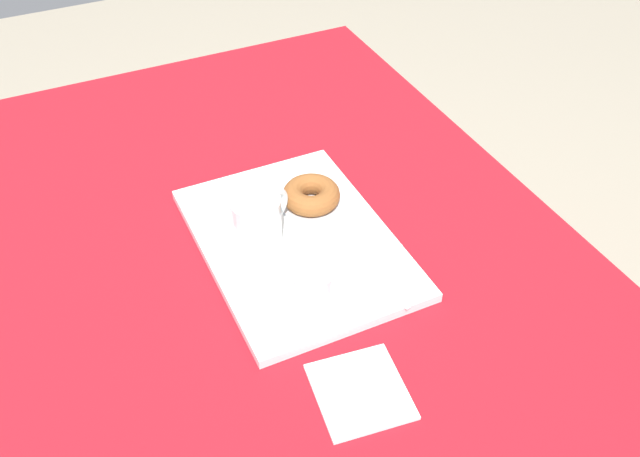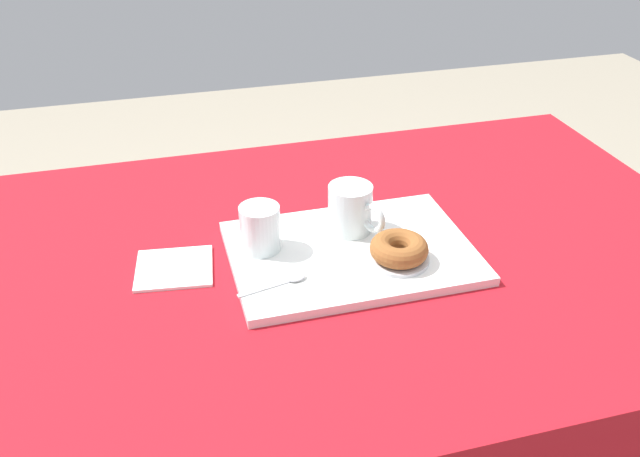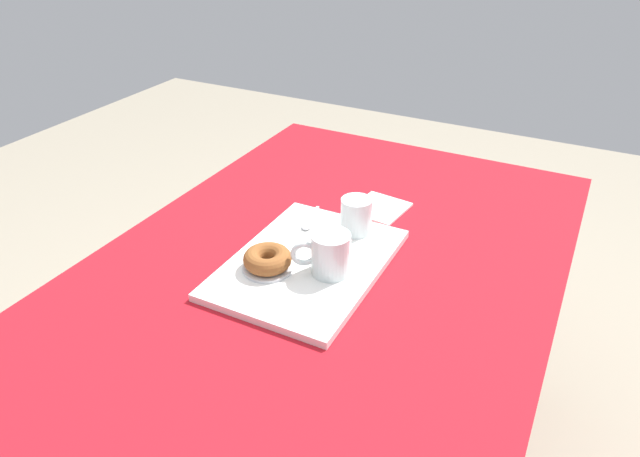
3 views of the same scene
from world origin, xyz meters
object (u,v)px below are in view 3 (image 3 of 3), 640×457
Objects in this scene: dining_table at (321,300)px; tea_mug_left at (330,255)px; teaspoon_near at (308,224)px; water_glass_near at (356,217)px; sugar_donut_left at (267,259)px; serving_tray at (308,263)px; donut_plate_left at (268,268)px; paper_napkin at (380,208)px.

tea_mug_left is at bearing 47.68° from dining_table.
teaspoon_near is at bearing -138.76° from tea_mug_left.
water_glass_near is 0.25m from sugar_donut_left.
serving_tray is at bearing 15.23° from teaspoon_near.
donut_plate_left reaches higher than dining_table.
sugar_donut_left is at bearing -24.63° from water_glass_near.
water_glass_near reaches higher than paper_napkin.
water_glass_near is 0.83× the size of sugar_donut_left.
dining_table is at bearing 118.41° from serving_tray.
water_glass_near is 0.17m from paper_napkin.
paper_napkin is (-0.39, 0.10, -0.02)m from donut_plate_left.
sugar_donut_left reaches higher than paper_napkin.
water_glass_near is 0.69× the size of teaspoon_near.
donut_plate_left is at bearing -24.63° from water_glass_near.
serving_tray reaches higher than paper_napkin.
tea_mug_left is 1.37× the size of water_glass_near.
paper_napkin is (-0.19, 0.11, -0.02)m from teaspoon_near.
serving_tray is 0.08m from tea_mug_left.
sugar_donut_left reaches higher than teaspoon_near.
tea_mug_left is at bearing 3.34° from paper_napkin.
dining_table is at bearing 133.75° from sugar_donut_left.
tea_mug_left reaches higher than teaspoon_near.
water_glass_near reaches higher than dining_table.
serving_tray is 3.99× the size of donut_plate_left.
tea_mug_left is 0.21m from teaspoon_near.
tea_mug_left is 0.34m from paper_napkin.
tea_mug_left is 0.94× the size of teaspoon_near.
dining_table is 0.21m from water_glass_near.
paper_napkin is at bearing -179.54° from water_glass_near.
dining_table is 11.06× the size of paper_napkin.
dining_table is 12.65× the size of tea_mug_left.
serving_tray is 3.25× the size of paper_napkin.
water_glass_near is at bearing 89.76° from teaspoon_near.
sugar_donut_left is 0.20m from teaspoon_near.
paper_napkin is (-0.32, 0.04, -0.01)m from serving_tray.
dining_table is at bearing -3.05° from paper_napkin.
tea_mug_left reaches higher than dining_table.
paper_napkin is (-0.34, -0.02, -0.06)m from tea_mug_left.
donut_plate_left is 0.20m from teaspoon_near.
paper_napkin is at bearing 135.71° from teaspoon_near.
serving_tray is 3.51× the size of teaspoon_near.
teaspoon_near is (-0.15, -0.13, -0.04)m from tea_mug_left.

